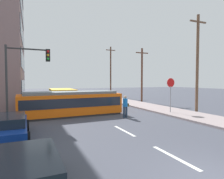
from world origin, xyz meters
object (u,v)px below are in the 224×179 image
Objects in this scene: city_bus at (62,96)px; parked_sedan_mid at (7,127)px; streetcar_tram at (71,103)px; stop_sign at (171,88)px; pedestrian_crossing at (125,105)px; utility_pole_mid at (142,74)px; utility_pole_near at (197,62)px; traffic_light_mast at (25,69)px; parked_sedan_far at (29,104)px; utility_pole_far at (111,71)px.

city_bus reaches higher than parked_sedan_mid.
stop_sign is at bearing -17.36° from streetcar_tram.
city_bus is 9.80m from pedestrian_crossing.
city_bus is 0.76× the size of utility_pole_mid.
utility_pole_near reaches higher than city_bus.
traffic_light_mast is (-11.26, 1.07, 1.37)m from stop_sign.
pedestrian_crossing is at bearing -9.30° from traffic_light_mast.
utility_pole_near is 1.20× the size of utility_pole_mid.
pedestrian_crossing is 7.48m from traffic_light_mast.
city_bus is at bearing 65.84° from traffic_light_mast.
utility_pole_mid is at bearing 9.29° from parked_sedan_far.
city_bus is at bearing 177.31° from utility_pole_mid.
streetcar_tram is at bearing 144.65° from pedestrian_crossing.
parked_sedan_far is 0.81× the size of traffic_light_mast.
utility_pole_near is (10.38, -3.00, 3.43)m from streetcar_tram.
streetcar_tram is 4.40m from pedestrian_crossing.
traffic_light_mast is 13.82m from utility_pole_near.
parked_sedan_mid is 12.41m from stop_sign.
utility_pole_near is (13.70, -1.59, 0.86)m from traffic_light_mast.
traffic_light_mast is (-6.91, 1.13, 2.62)m from pedestrian_crossing.
city_bus is 3.23× the size of pedestrian_crossing.
city_bus is 10.61m from utility_pole_mid.
parked_sedan_far is (0.93, 9.27, -0.00)m from parked_sedan_mid.
pedestrian_crossing is 0.37× the size of parked_sedan_mid.
pedestrian_crossing is 0.58× the size of stop_sign.
pedestrian_crossing is 7.65m from utility_pole_near.
streetcar_tram is 4.81× the size of pedestrian_crossing.
traffic_light_mast is (-0.21, -5.38, 2.94)m from parked_sedan_far.
streetcar_tram is 1.49× the size of city_bus.
parked_sedan_far is at bearing -137.48° from utility_pole_far.
utility_pole_far is at bearing 89.94° from utility_pole_near.
parked_sedan_mid is 1.10× the size of parked_sedan_far.
utility_pole_far is (-0.17, 10.15, 0.94)m from utility_pole_mid.
parked_sedan_far is (-6.70, 6.51, -0.32)m from pedestrian_crossing.
utility_pole_near reaches higher than streetcar_tram.
utility_pole_mid reaches higher than streetcar_tram.
utility_pole_mid is at bearing -89.04° from utility_pole_far.
city_bus is at bearing 136.13° from utility_pole_near.
parked_sedan_far is at bearing 135.84° from pedestrian_crossing.
utility_pole_near reaches higher than pedestrian_crossing.
streetcar_tram is 1.94× the size of parked_sedan_far.
parked_sedan_far is at bearing 87.75° from traffic_light_mast.
utility_pole_mid is at bearing 51.40° from pedestrian_crossing.
utility_pole_mid is 10.20m from utility_pole_far.
utility_pole_far is (13.51, 12.39, 4.03)m from parked_sedan_far.
traffic_light_mast reaches higher than streetcar_tram.
stop_sign is (4.35, 0.06, 1.25)m from pedestrian_crossing.
streetcar_tram is 12.55m from utility_pole_mid.
stop_sign is at bearing 0.84° from pedestrian_crossing.
streetcar_tram is at bearing 163.88° from utility_pole_near.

